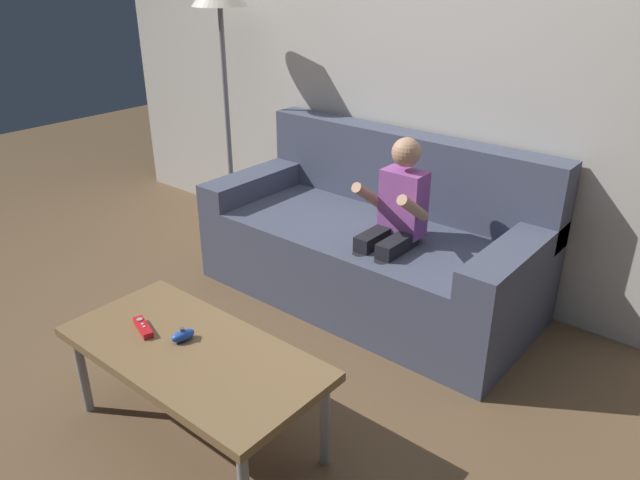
{
  "coord_description": "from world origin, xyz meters",
  "views": [
    {
      "loc": [
        1.58,
        -1.34,
        1.65
      ],
      "look_at": [
        0.14,
        0.39,
        0.6
      ],
      "focal_mm": 33.93,
      "sensor_mm": 36.0,
      "label": 1
    }
  ],
  "objects": [
    {
      "name": "coffee_table",
      "position": [
        0.09,
        -0.26,
        0.36
      ],
      "size": [
        1.01,
        0.49,
        0.39
      ],
      "color": "brown",
      "rests_on": "ground"
    },
    {
      "name": "ground_plane",
      "position": [
        0.0,
        0.0,
        0.0
      ],
      "size": [
        9.76,
        9.76,
        0.0
      ],
      "primitive_type": "plane",
      "color": "brown"
    },
    {
      "name": "nunchuk_blue",
      "position": [
        0.03,
        -0.25,
        0.41
      ],
      "size": [
        0.06,
        0.1,
        0.05
      ],
      "color": "blue",
      "rests_on": "coffee_table"
    },
    {
      "name": "person_seated_on_couch",
      "position": [
        0.19,
        0.87,
        0.53
      ],
      "size": [
        0.29,
        0.36,
        0.92
      ],
      "color": "black",
      "rests_on": "ground"
    },
    {
      "name": "wall_back",
      "position": [
        0.0,
        1.43,
        1.25
      ],
      "size": [
        4.88,
        0.05,
        2.5
      ],
      "primitive_type": "cube",
      "color": "beige",
      "rests_on": "ground"
    },
    {
      "name": "floor_lamp",
      "position": [
        -1.17,
        1.1,
        1.39
      ],
      "size": [
        0.32,
        0.32,
        1.61
      ],
      "color": "black",
      "rests_on": "ground"
    },
    {
      "name": "game_remote_red_near_edge",
      "position": [
        -0.14,
        -0.3,
        0.41
      ],
      "size": [
        0.14,
        0.08,
        0.03
      ],
      "color": "red",
      "rests_on": "coffee_table"
    },
    {
      "name": "couch",
      "position": [
        -0.03,
        1.04,
        0.29
      ],
      "size": [
        1.72,
        0.8,
        0.83
      ],
      "color": "#474C60",
      "rests_on": "ground"
    }
  ]
}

